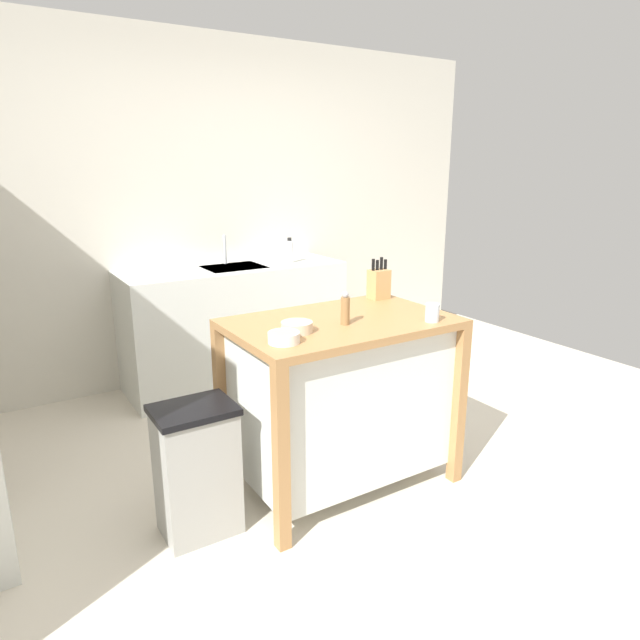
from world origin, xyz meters
TOP-DOWN VIEW (x-y plane):
  - ground_plane at (0.00, 0.00)m, footprint 6.00×6.00m
  - wall_back at (0.00, 2.10)m, footprint 5.00×0.10m
  - kitchen_island at (-0.10, 0.12)m, footprint 1.12×0.72m
  - knife_block at (0.34, 0.38)m, footprint 0.11×0.09m
  - bowl_ceramic_small at (-0.40, 0.05)m, footprint 0.15×0.15m
  - bowl_ceramic_wide at (-0.52, -0.06)m, footprint 0.14×0.14m
  - drinking_cup at (0.27, -0.15)m, footprint 0.07×0.07m
  - pepper_grinder at (-0.13, 0.04)m, footprint 0.04×0.04m
  - trash_bin at (-0.90, 0.10)m, footprint 0.36×0.28m
  - sink_counter at (0.02, 1.75)m, footprint 1.67×0.60m
  - sink_faucet at (0.02, 1.89)m, footprint 0.02×0.02m
  - bottle_hand_soap at (0.46, 1.66)m, footprint 0.05×0.05m

SIDE VIEW (x-z plane):
  - ground_plane at x=0.00m, z-range 0.00..0.00m
  - trash_bin at x=-0.90m, z-range 0.00..0.63m
  - sink_counter at x=0.02m, z-range 0.00..0.92m
  - kitchen_island at x=-0.10m, z-range 0.05..0.96m
  - bowl_ceramic_wide at x=-0.52m, z-range 0.91..0.96m
  - bowl_ceramic_small at x=-0.40m, z-range 0.91..0.96m
  - drinking_cup at x=0.27m, z-range 0.91..1.00m
  - pepper_grinder at x=-0.13m, z-range 0.90..1.07m
  - knife_block at x=0.34m, z-range 0.88..1.12m
  - bottle_hand_soap at x=0.46m, z-range 0.91..1.11m
  - sink_faucet at x=0.02m, z-range 0.92..1.14m
  - wall_back at x=0.00m, z-range 0.00..2.60m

